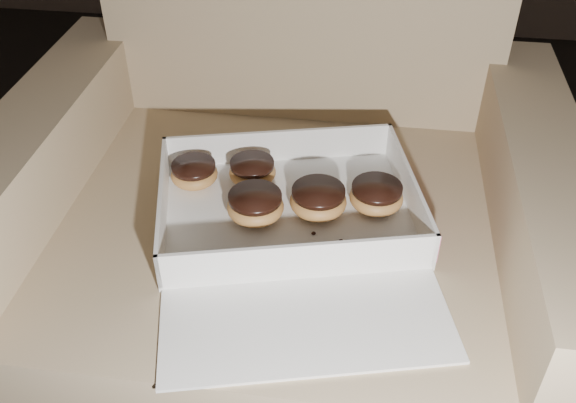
# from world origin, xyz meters

# --- Properties ---
(armchair) EXTENTS (0.92, 0.77, 0.96)m
(armchair) POSITION_xyz_m (-0.13, 0.59, 0.30)
(armchair) COLOR #9E8765
(armchair) RESTS_ON floor
(bakery_box) EXTENTS (0.49, 0.54, 0.07)m
(bakery_box) POSITION_xyz_m (-0.10, 0.48, 0.44)
(bakery_box) COLOR white
(bakery_box) RESTS_ON armchair
(donut_a) EXTENTS (0.09, 0.09, 0.05)m
(donut_a) POSITION_xyz_m (-0.07, 0.52, 0.46)
(donut_a) COLOR #C88646
(donut_a) RESTS_ON bakery_box
(donut_b) EXTENTS (0.09, 0.09, 0.04)m
(donut_b) POSITION_xyz_m (-0.16, 0.49, 0.46)
(donut_b) COLOR #C88646
(donut_b) RESTS_ON bakery_box
(donut_c) EXTENTS (0.08, 0.08, 0.04)m
(donut_c) POSITION_xyz_m (-0.28, 0.57, 0.46)
(donut_c) COLOR #C88646
(donut_c) RESTS_ON bakery_box
(donut_d) EXTENTS (0.08, 0.08, 0.04)m
(donut_d) POSITION_xyz_m (-0.19, 0.59, 0.46)
(donut_d) COLOR #C88646
(donut_d) RESTS_ON bakery_box
(donut_e) EXTENTS (0.09, 0.09, 0.04)m
(donut_e) POSITION_xyz_m (0.02, 0.55, 0.46)
(donut_e) COLOR #C88646
(donut_e) RESTS_ON bakery_box
(crumb_a) EXTENTS (0.01, 0.01, 0.00)m
(crumb_a) POSITION_xyz_m (0.05, 0.54, 0.44)
(crumb_a) COLOR black
(crumb_a) RESTS_ON bakery_box
(crumb_b) EXTENTS (0.01, 0.01, 0.00)m
(crumb_b) POSITION_xyz_m (-0.07, 0.47, 0.44)
(crumb_b) COLOR black
(crumb_b) RESTS_ON bakery_box
(crumb_c) EXTENTS (0.01, 0.01, 0.00)m
(crumb_c) POSITION_xyz_m (0.02, 0.52, 0.44)
(crumb_c) COLOR black
(crumb_c) RESTS_ON bakery_box
(crumb_d) EXTENTS (0.01, 0.01, 0.00)m
(crumb_d) POSITION_xyz_m (-0.03, 0.46, 0.44)
(crumb_d) COLOR black
(crumb_d) RESTS_ON bakery_box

